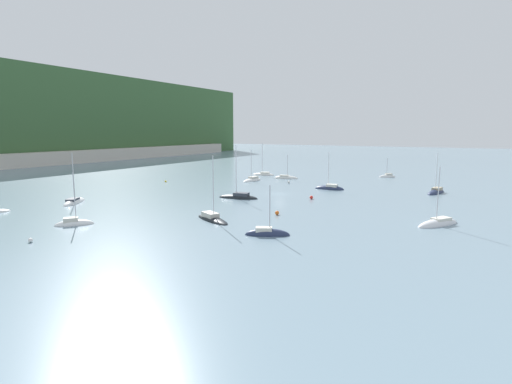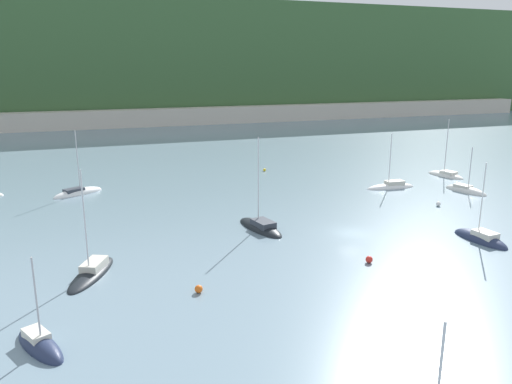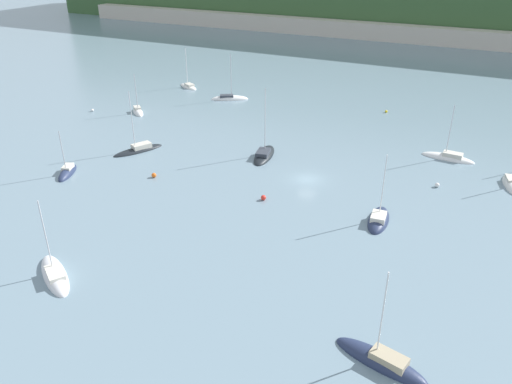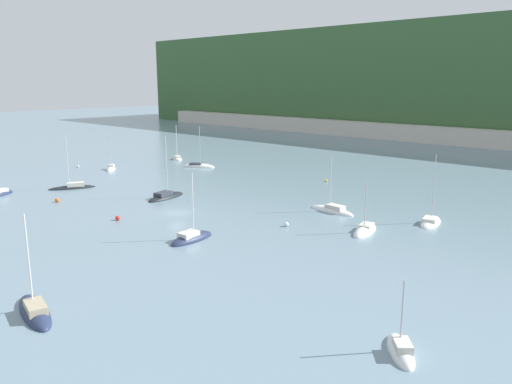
{
  "view_description": "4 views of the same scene",
  "coord_description": "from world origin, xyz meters",
  "views": [
    {
      "loc": [
        -81.7,
        -39.67,
        14.38
      ],
      "look_at": [
        -6.0,
        2.96,
        1.01
      ],
      "focal_mm": 28.0,
      "sensor_mm": 36.0,
      "label": 1
    },
    {
      "loc": [
        -30.24,
        -49.9,
        19.71
      ],
      "look_at": [
        -8.73,
        9.59,
        3.56
      ],
      "focal_mm": 35.0,
      "sensor_mm": 36.0,
      "label": 2
    },
    {
      "loc": [
        23.29,
        -64.13,
        32.65
      ],
      "look_at": [
        -3.22,
        -10.96,
        2.15
      ],
      "focal_mm": 35.0,
      "sensor_mm": 36.0,
      "label": 3
    },
    {
      "loc": [
        62.27,
        -48.21,
        20.75
      ],
      "look_at": [
        6.14,
        12.16,
        2.38
      ],
      "focal_mm": 35.0,
      "sensor_mm": 36.0,
      "label": 4
    }
  ],
  "objects": [
    {
      "name": "sailboat_0",
      "position": [
        18.9,
        -31.21,
        0.11
      ],
      "size": [
        8.92,
        4.11,
        10.23
      ],
      "rotation": [
        0.0,
        0.0,
        2.92
      ],
      "color": "#232D4C",
      "rests_on": "ground_plane"
    },
    {
      "name": "mooring_buoy_0",
      "position": [
        -52.27,
        10.6,
        0.29
      ],
      "size": [
        0.58,
        0.58,
        0.58
      ],
      "color": "white",
      "rests_on": "ground_plane"
    },
    {
      "name": "shore_town_strip",
      "position": [
        0.0,
        117.94,
        2.81
      ],
      "size": [
        289.28,
        6.0,
        5.61
      ],
      "color": "beige",
      "rests_on": "ground_plane"
    },
    {
      "name": "sailboat_2",
      "position": [
        -30.81,
        31.04,
        0.08
      ],
      "size": [
        8.33,
        6.15,
        10.92
      ],
      "rotation": [
        0.0,
        0.0,
        0.52
      ],
      "color": "white",
      "rests_on": "ground_plane"
    },
    {
      "name": "mooring_buoy_4",
      "position": [
        -3.08,
        -8.91,
        0.37
      ],
      "size": [
        0.73,
        0.73,
        0.73
      ],
      "color": "red",
      "rests_on": "ground_plane"
    },
    {
      "name": "sailboat_10",
      "position": [
        17.93,
        17.7,
        0.11
      ],
      "size": [
        8.63,
        2.91,
        9.82
      ],
      "rotation": [
        0.0,
        0.0,
        3.07
      ],
      "color": "white",
      "rests_on": "ground_plane"
    },
    {
      "name": "sailboat_3",
      "position": [
        -29.96,
        -2.34,
        0.15
      ],
      "size": [
        6.08,
        9.08,
        11.09
      ],
      "rotation": [
        0.0,
        0.0,
        4.26
      ],
      "color": "black",
      "rests_on": "ground_plane"
    },
    {
      "name": "sailboat_4",
      "position": [
        12.7,
        -7.53,
        0.1
      ],
      "size": [
        3.21,
        7.44,
        10.07
      ],
      "rotation": [
        0.0,
        0.0,
        1.67
      ],
      "color": "#232D4C",
      "rests_on": "ground_plane"
    },
    {
      "name": "mooring_buoy_2",
      "position": [
        3.01,
        37.31,
        0.27
      ],
      "size": [
        0.54,
        0.54,
        0.54
      ],
      "color": "yellow",
      "rests_on": "ground_plane"
    },
    {
      "name": "sailboat_11",
      "position": [
        27.72,
        11.5,
        0.07
      ],
      "size": [
        3.94,
        7.6,
        8.2
      ],
      "rotation": [
        0.0,
        0.0,
        4.95
      ],
      "color": "white",
      "rests_on": "ground_plane"
    },
    {
      "name": "mooring_buoy_1",
      "position": [
        -21.16,
        -9.75,
        0.36
      ],
      "size": [
        0.73,
        0.73,
        0.73
      ],
      "color": "orange",
      "rests_on": "ground_plane"
    },
    {
      "name": "sailboat_1",
      "position": [
        -15.61,
        -34.72,
        0.07
      ],
      "size": [
        8.47,
        6.5,
        10.01
      ],
      "rotation": [
        0.0,
        0.0,
        2.58
      ],
      "color": "silver",
      "rests_on": "ground_plane"
    },
    {
      "name": "mooring_buoy_3",
      "position": [
        17.9,
        6.05,
        0.33
      ],
      "size": [
        0.66,
        0.66,
        0.66
      ],
      "color": "white",
      "rests_on": "ground_plane"
    },
    {
      "name": "sailboat_9",
      "position": [
        -33.99,
        -14.59,
        0.09
      ],
      "size": [
        4.42,
        6.45,
        7.98
      ],
      "rotation": [
        0.0,
        0.0,
        5.17
      ],
      "color": "#232D4C",
      "rests_on": "ground_plane"
    },
    {
      "name": "ground_plane",
      "position": [
        0.0,
        0.0,
        0.0
      ],
      "size": [
        600.0,
        600.0,
        0.0
      ],
      "primitive_type": "plane",
      "color": "slate"
    },
    {
      "name": "sailboat_7",
      "position": [
        -9.75,
        5.17,
        0.12
      ],
      "size": [
        4.46,
        9.16,
        12.18
      ],
      "rotation": [
        0.0,
        0.0,
        1.77
      ],
      "color": "black",
      "rests_on": "ground_plane"
    },
    {
      "name": "sailboat_12",
      "position": [
        -44.68,
        35.43,
        0.12
      ],
      "size": [
        7.0,
        5.08,
        9.82
      ],
      "rotation": [
        0.0,
        0.0,
        2.66
      ],
      "color": "white",
      "rests_on": "ground_plane"
    },
    {
      "name": "sailboat_8",
      "position": [
        -43.21,
        14.22,
        0.11
      ],
      "size": [
        5.5,
        5.14,
        8.99
      ],
      "rotation": [
        0.0,
        0.0,
        5.56
      ],
      "color": "white",
      "rests_on": "ground_plane"
    }
  ]
}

